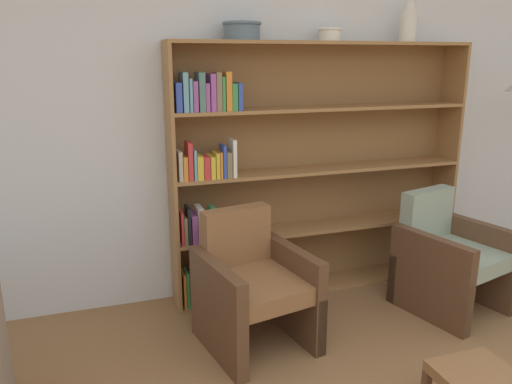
# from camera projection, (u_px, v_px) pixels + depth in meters

# --- Properties ---
(wall_back) EXTENTS (12.00, 0.06, 2.75)m
(wall_back) POSITION_uv_depth(u_px,v_px,m) (265.00, 120.00, 3.89)
(wall_back) COLOR silver
(wall_back) RESTS_ON ground
(bookshelf) EXTENTS (2.39, 0.30, 1.96)m
(bookshelf) POSITION_uv_depth(u_px,v_px,m) (297.00, 172.00, 3.91)
(bookshelf) COLOR olive
(bookshelf) RESTS_ON ground
(bowl_stoneware) EXTENTS (0.28, 0.28, 0.12)m
(bowl_stoneware) POSITION_uv_depth(u_px,v_px,m) (242.00, 30.00, 3.47)
(bowl_stoneware) COLOR slate
(bowl_stoneware) RESTS_ON bookshelf
(bowl_sage) EXTENTS (0.17, 0.17, 0.10)m
(bowl_sage) POSITION_uv_depth(u_px,v_px,m) (330.00, 34.00, 3.68)
(bowl_sage) COLOR silver
(bowl_sage) RESTS_ON bookshelf
(vase_tall) EXTENTS (0.12, 0.12, 0.30)m
(vase_tall) POSITION_uv_depth(u_px,v_px,m) (408.00, 25.00, 3.87)
(vase_tall) COLOR silver
(vase_tall) RESTS_ON bookshelf
(armchair_leather) EXTENTS (0.76, 0.79, 0.87)m
(armchair_leather) POSITION_uv_depth(u_px,v_px,m) (253.00, 286.00, 3.27)
(armchair_leather) COLOR brown
(armchair_leather) RESTS_ON ground
(armchair_cushioned) EXTENTS (0.79, 0.82, 0.87)m
(armchair_cushioned) POSITION_uv_depth(u_px,v_px,m) (449.00, 257.00, 3.74)
(armchair_cushioned) COLOR brown
(armchair_cushioned) RESTS_ON ground
(footstool) EXTENTS (0.40, 0.40, 0.29)m
(footstool) POSITION_uv_depth(u_px,v_px,m) (480.00, 383.00, 2.54)
(footstool) COLOR brown
(footstool) RESTS_ON ground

